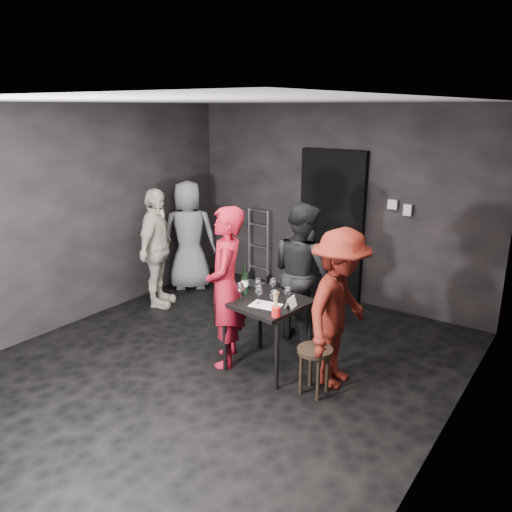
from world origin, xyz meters
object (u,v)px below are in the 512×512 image
Objects in this scene: tasting_table at (268,309)px; server_red at (226,277)px; breadstick_cup at (276,305)px; bystander_cream at (156,244)px; hand_truck at (257,270)px; stool at (315,358)px; wine_bottle at (245,283)px; bystander_grey at (189,231)px; man_maroon at (339,305)px; woman_black at (302,266)px.

server_red reaches higher than tasting_table.
bystander_cream is at bearing 161.18° from breadstick_cup.
server_red is at bearing -59.02° from hand_truck.
stool is 1.09m from wine_bottle.
bystander_grey is 6.76× the size of breadstick_cup.
server_red is 1.09× the size of bystander_grey.
tasting_table is 0.38m from wine_bottle.
server_red is 0.23m from wine_bottle.
server_red is at bearing 169.48° from breadstick_cup.
wine_bottle is at bearing 94.48° from man_maroon.
tasting_table is at bearing 115.91° from woman_black.
tasting_table is at bearing 165.69° from stool.
wine_bottle is at bearing -54.73° from hand_truck.
bystander_grey is (-2.31, 1.33, 0.23)m from tasting_table.
woman_black is at bearing 48.21° from man_maroon.
tasting_table is 2.68m from bystander_grey.
hand_truck is 2.52m from wine_bottle.
wine_bottle is at bearing 112.47° from server_red.
bystander_cream is 0.78m from bystander_grey.
woman_black is at bearing 72.98° from wine_bottle.
server_red is 1.91m from bystander_cream.
server_red reaches higher than bystander_grey.
stool is at bearing 55.86° from server_red.
stool is 3.35m from bystander_grey.
tasting_table is 0.46m from breadstick_cup.
bystander_grey is (-3.04, 1.19, 0.05)m from man_maroon.
tasting_table is 0.43× the size of bystander_cream.
hand_truck is 3.66× the size of wine_bottle.
man_maroon is at bearing 116.73° from bystander_grey.
stool is 1.79× the size of breadstick_cup.
server_red is at bearing -137.42° from bystander_cream.
server_red is 1.09× the size of bystander_cream.
man_maroon is 0.94× the size of bystander_grey.
man_maroon is at bearing 70.49° from server_red.
man_maroon is at bearing 74.45° from stool.
woman_black reaches higher than tasting_table.
man_maroon reaches higher than hand_truck.
woman_black reaches higher than man_maroon.
breadstick_cup is (0.28, -0.29, 0.22)m from tasting_table.
breadstick_cup reaches higher than tasting_table.
woman_black is at bearing 125.96° from server_red.
hand_truck is 4.42× the size of breadstick_cup.
man_maroon is (0.08, 0.30, 0.46)m from stool.
man_maroon reaches higher than stool.
man_maroon is 0.62m from breadstick_cup.
stool is at bearing -14.31° from tasting_table.
man_maroon is (2.34, -1.94, 0.62)m from hand_truck.
stool is 2.97m from bystander_cream.
stool is at bearing 147.53° from woman_black.
stool is at bearing -10.70° from wine_bottle.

